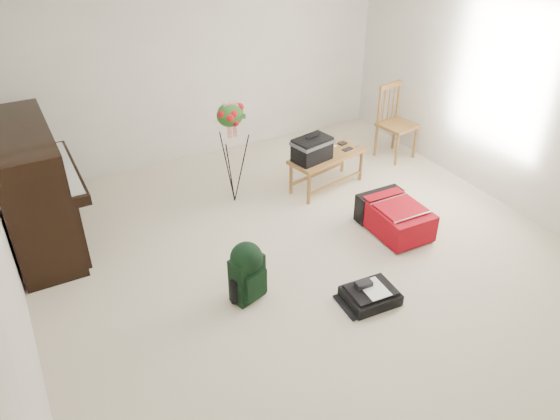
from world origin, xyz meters
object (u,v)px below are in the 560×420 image
piano (34,192)px  green_backpack (247,269)px  black_duffel (370,295)px  red_suitcase (392,215)px  dining_chair (396,123)px  flower_stand (232,154)px  bench (315,150)px

piano → green_backpack: (1.43, -1.73, -0.28)m
black_duffel → piano: bearing=139.6°
piano → red_suitcase: 3.58m
dining_chair → flower_stand: (-2.32, -0.06, 0.13)m
bench → flower_stand: size_ratio=0.82×
red_suitcase → green_backpack: 1.83m
piano → flower_stand: bearing=-4.4°
bench → flower_stand: (-0.94, 0.21, 0.08)m
bench → flower_stand: flower_stand is taller
bench → black_duffel: bearing=-119.1°
red_suitcase → black_duffel: (-0.88, -0.82, -0.10)m
dining_chair → bench: bearing=-179.5°
bench → red_suitcase: (0.28, -1.09, -0.35)m
green_backpack → flower_stand: (0.58, 1.57, 0.28)m
red_suitcase → dining_chair: bearing=52.3°
green_backpack → black_duffel: bearing=-48.5°
piano → black_duffel: 3.33m
red_suitcase → piano: bearing=156.9°
piano → black_duffel: piano is taller
green_backpack → bench: bearing=24.1°
bench → red_suitcase: bench is taller
piano → green_backpack: size_ratio=2.59×
red_suitcase → green_backpack: size_ratio=1.30×
black_duffel → green_backpack: 1.11m
piano → red_suitcase: size_ratio=1.99×
dining_chair → black_duffel: bearing=-142.7°
bench → black_duffel: size_ratio=2.13×
piano → green_backpack: bearing=-50.3°
red_suitcase → bench: bearing=105.7°
bench → green_backpack: 2.05m
piano → black_duffel: bearing=-44.0°
piano → bench: piano is taller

